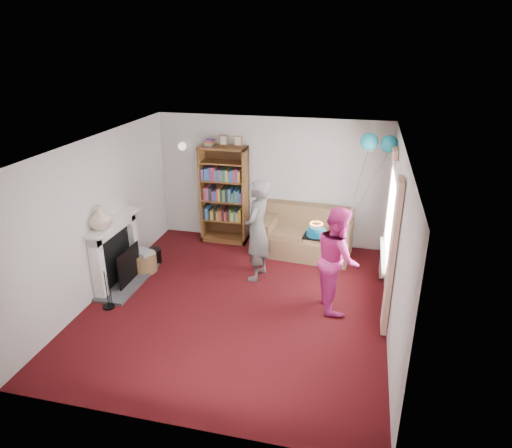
% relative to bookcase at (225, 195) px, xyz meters
% --- Properties ---
extents(ground, '(5.00, 5.00, 0.00)m').
position_rel_bookcase_xyz_m(ground, '(0.89, -2.30, -0.95)').
color(ground, black).
rests_on(ground, ground).
extents(wall_back, '(4.50, 0.02, 2.50)m').
position_rel_bookcase_xyz_m(wall_back, '(0.89, 0.21, 0.30)').
color(wall_back, silver).
rests_on(wall_back, ground).
extents(wall_left, '(0.02, 5.00, 2.50)m').
position_rel_bookcase_xyz_m(wall_left, '(-1.37, -2.30, 0.30)').
color(wall_left, silver).
rests_on(wall_left, ground).
extents(wall_right, '(0.02, 5.00, 2.50)m').
position_rel_bookcase_xyz_m(wall_right, '(3.15, -2.30, 0.30)').
color(wall_right, silver).
rests_on(wall_right, ground).
extents(ceiling, '(4.50, 5.00, 0.01)m').
position_rel_bookcase_xyz_m(ceiling, '(0.89, -2.30, 1.55)').
color(ceiling, white).
rests_on(ceiling, wall_back).
extents(fireplace, '(0.55, 1.80, 1.12)m').
position_rel_bookcase_xyz_m(fireplace, '(-1.20, -2.11, -0.44)').
color(fireplace, '#3F3F42').
rests_on(fireplace, ground).
extents(window_bay, '(0.14, 2.02, 2.20)m').
position_rel_bookcase_xyz_m(window_bay, '(3.10, -1.70, 0.25)').
color(window_bay, white).
rests_on(window_bay, ground).
extents(wall_sconce, '(0.16, 0.23, 0.16)m').
position_rel_bookcase_xyz_m(wall_sconce, '(-0.86, 0.06, 0.93)').
color(wall_sconce, gold).
rests_on(wall_sconce, ground).
extents(bookcase, '(0.92, 0.42, 2.15)m').
position_rel_bookcase_xyz_m(bookcase, '(0.00, 0.00, 0.00)').
color(bookcase, '#472B14').
rests_on(bookcase, ground).
extents(sofa, '(1.68, 0.89, 0.89)m').
position_rel_bookcase_xyz_m(sofa, '(1.68, -0.23, -0.62)').
color(sofa, olive).
rests_on(sofa, ground).
extents(wicker_basket, '(0.44, 0.44, 0.39)m').
position_rel_bookcase_xyz_m(wicker_basket, '(-1.01, -1.65, -0.77)').
color(wicker_basket, olive).
rests_on(wicker_basket, ground).
extents(person_striped, '(0.50, 0.69, 1.76)m').
position_rel_bookcase_xyz_m(person_striped, '(1.00, -1.41, -0.07)').
color(person_striped, black).
rests_on(person_striped, ground).
extents(person_magenta, '(0.81, 0.93, 1.62)m').
position_rel_bookcase_xyz_m(person_magenta, '(2.36, -2.01, -0.14)').
color(person_magenta, '#CA287C').
rests_on(person_magenta, ground).
extents(birthday_cake, '(0.36, 0.36, 0.22)m').
position_rel_bookcase_xyz_m(birthday_cake, '(2.00, -1.74, 0.13)').
color(birthday_cake, black).
rests_on(birthday_cake, ground).
extents(balloons, '(0.76, 0.67, 1.76)m').
position_rel_bookcase_xyz_m(balloons, '(2.79, -0.40, 1.27)').
color(balloons, '#3F3F3F').
rests_on(balloons, ground).
extents(mantel_vase, '(0.41, 0.41, 0.38)m').
position_rel_bookcase_xyz_m(mantel_vase, '(-1.23, -2.45, 0.36)').
color(mantel_vase, beige).
rests_on(mantel_vase, fireplace).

